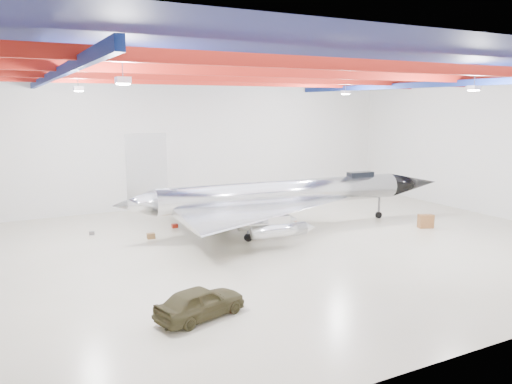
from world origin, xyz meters
TOP-DOWN VIEW (x-y plane):
  - floor at (0.00, 0.00)m, footprint 40.00×40.00m
  - wall_back at (0.00, 15.00)m, footprint 40.00×0.00m
  - wall_right at (20.00, 0.00)m, footprint 0.00×30.00m
  - ceiling at (0.00, 0.00)m, footprint 40.00×40.00m
  - ceiling_structure at (0.00, 0.00)m, footprint 39.50×29.50m
  - jet_aircraft at (3.12, 3.79)m, footprint 25.65×15.75m
  - jeep at (-7.63, -7.78)m, footprint 4.25×2.62m
  - desk at (12.31, -0.82)m, footprint 1.18×0.86m
  - crate_ply at (-6.06, 5.38)m, footprint 0.54×0.44m
  - toolbox_red at (-3.73, 7.48)m, footprint 0.43×0.35m
  - engine_drum at (1.94, 2.21)m, footprint 0.50×0.50m
  - crate_small at (-9.39, 8.16)m, footprint 0.38×0.33m
  - tool_chest at (4.04, 3.81)m, footprint 0.45×0.45m
  - spares_box at (-0.47, 7.35)m, footprint 0.49×0.49m

SIDE VIEW (x-z plane):
  - floor at x=0.00m, z-range 0.00..0.00m
  - crate_small at x=-9.39m, z-range 0.00..0.23m
  - toolbox_red at x=-3.73m, z-range 0.00..0.29m
  - crate_ply at x=-6.06m, z-range 0.00..0.36m
  - spares_box at x=-0.47m, z-range 0.00..0.36m
  - engine_drum at x=1.94m, z-range 0.00..0.37m
  - tool_chest at x=4.04m, z-range 0.00..0.39m
  - desk at x=12.31m, z-range 0.00..0.98m
  - jeep at x=-7.63m, z-range 0.00..1.35m
  - jet_aircraft at x=3.12m, z-range -1.20..5.79m
  - wall_back at x=0.00m, z-range -14.50..25.50m
  - wall_right at x=20.00m, z-range -9.50..20.50m
  - ceiling_structure at x=0.00m, z-range 9.79..10.86m
  - ceiling at x=0.00m, z-range 11.00..11.00m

